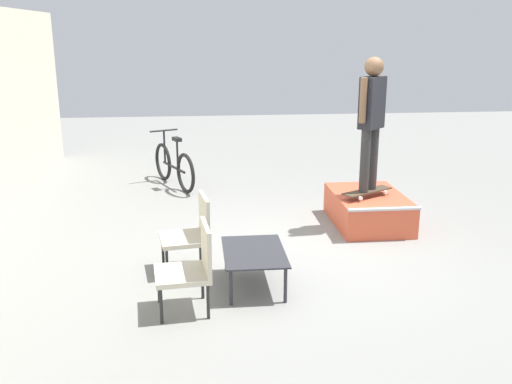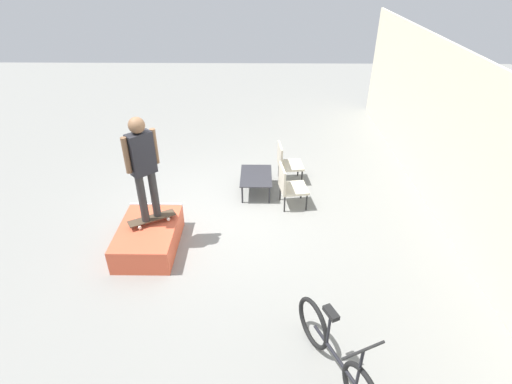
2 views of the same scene
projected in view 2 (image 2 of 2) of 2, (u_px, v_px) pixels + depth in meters
ground_plane at (217, 216)px, 7.72m from camera, size 24.00×24.00×0.00m
house_wall_back at (457, 147)px, 6.89m from camera, size 12.00×0.06×3.00m
skate_ramp_box at (149, 237)px, 6.80m from camera, size 1.42×0.96×0.46m
skateboard_on_ramp at (152, 218)px, 6.76m from camera, size 0.57×0.79×0.07m
person_skater at (143, 162)px, 6.20m from camera, size 0.42×0.44×1.79m
coffee_table at (256, 177)px, 8.30m from camera, size 0.96×0.65×0.40m
patio_chair_left at (286, 162)px, 8.65m from camera, size 0.57×0.57×0.87m
patio_chair_right at (289, 185)px, 7.81m from camera, size 0.59×0.59×0.87m
bicycle at (336, 354)px, 4.68m from camera, size 1.58×0.79×0.95m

